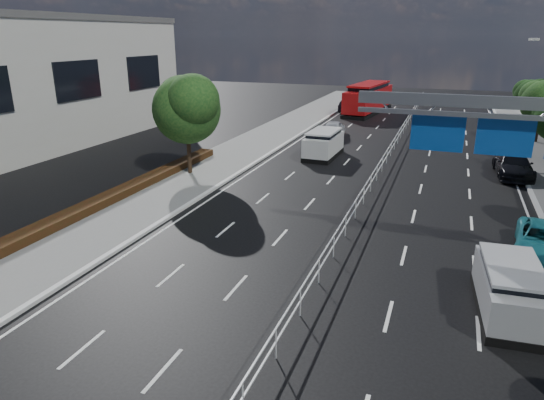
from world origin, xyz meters
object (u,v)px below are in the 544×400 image
(white_minivan, at_px, (324,144))
(parked_car_teal, at_px, (544,241))
(near_car_dark, at_px, (347,106))
(overhead_gantry, at_px, (529,131))
(parked_car_dark, at_px, (513,165))
(red_bus, at_px, (368,97))
(silver_minivan, at_px, (509,289))
(near_car_silver, at_px, (334,128))

(white_minivan, height_order, parked_car_teal, white_minivan)
(white_minivan, distance_m, near_car_dark, 23.59)
(overhead_gantry, relative_size, parked_car_teal, 2.15)
(near_car_dark, distance_m, parked_car_teal, 40.62)
(white_minivan, bearing_deg, parked_car_teal, -44.95)
(parked_car_dark, bearing_deg, near_car_dark, 120.41)
(white_minivan, bearing_deg, red_bus, 92.96)
(white_minivan, distance_m, silver_minivan, 22.39)
(near_car_dark, bearing_deg, red_bus, -178.87)
(near_car_silver, bearing_deg, parked_car_teal, 118.22)
(white_minivan, bearing_deg, overhead_gantry, -52.19)
(overhead_gantry, bearing_deg, parked_car_teal, 51.31)
(white_minivan, height_order, near_car_dark, white_minivan)
(near_car_dark, height_order, parked_car_teal, near_car_dark)
(parked_car_dark, bearing_deg, white_minivan, 173.43)
(overhead_gantry, relative_size, parked_car_dark, 1.95)
(near_car_dark, xyz_separation_m, parked_car_teal, (16.15, -37.27, -0.01))
(near_car_silver, distance_m, parked_car_teal, 26.27)
(overhead_gantry, height_order, near_car_silver, overhead_gantry)
(silver_minivan, height_order, parked_car_dark, silver_minivan)
(silver_minivan, relative_size, parked_car_teal, 0.94)
(silver_minivan, bearing_deg, parked_car_dark, 80.15)
(parked_car_dark, bearing_deg, red_bus, 116.13)
(near_car_dark, relative_size, parked_car_teal, 0.86)
(red_bus, xyz_separation_m, near_car_dark, (-2.47, -0.03, -1.14))
(silver_minivan, bearing_deg, overhead_gantry, 81.74)
(silver_minivan, xyz_separation_m, parked_car_teal, (1.80, 5.43, -0.23))
(near_car_silver, xyz_separation_m, parked_car_teal, (14.23, -22.08, -0.08))
(near_car_dark, bearing_deg, silver_minivan, 109.08)
(near_car_silver, height_order, parked_car_dark, parked_car_dark)
(overhead_gantry, relative_size, silver_minivan, 2.28)
(near_car_dark, bearing_deg, parked_car_teal, 113.93)
(parked_car_teal, bearing_deg, white_minivan, 141.27)
(red_bus, relative_size, near_car_dark, 2.92)
(overhead_gantry, bearing_deg, silver_minivan, -93.94)
(overhead_gantry, height_order, white_minivan, overhead_gantry)
(near_car_dark, distance_m, parked_car_dark, 29.03)
(near_car_silver, distance_m, near_car_dark, 15.32)
(red_bus, height_order, parked_car_dark, red_bus)
(overhead_gantry, height_order, parked_car_dark, overhead_gantry)
(overhead_gantry, relative_size, white_minivan, 2.13)
(near_car_dark, distance_m, silver_minivan, 45.05)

